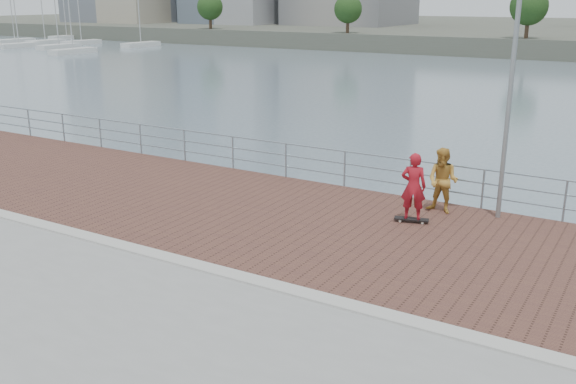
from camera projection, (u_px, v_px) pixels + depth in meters
The scene contains 9 objects.
water at pixel (240, 363), 13.65m from camera, with size 400.00×400.00×0.00m, color slate.
brick_lane at pixel (321, 225), 16.02m from camera, with size 40.00×6.80×0.02m, color brown.
curb at pixel (237, 276), 13.06m from camera, with size 40.00×0.40×0.06m, color #B7B5AD.
guardrail at pixel (377, 169), 18.61m from camera, with size 39.06×0.06×1.13m.
street_lamp at pixel (511, 47), 14.96m from camera, with size 0.45×1.30×6.15m.
skateboard at pixel (412, 219), 16.20m from camera, with size 0.89×0.45×0.10m.
skateboarder at pixel (413, 186), 15.95m from camera, with size 0.63×0.41×1.71m, color #AC1723.
bystander at pixel (443, 181), 16.72m from camera, with size 0.84×0.65×1.73m, color gold.
marina at pixel (51, 42), 103.74m from camera, with size 32.01×28.74×10.69m.
Camera 1 is at (7.07, -9.75, 5.47)m, focal length 40.00 mm.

